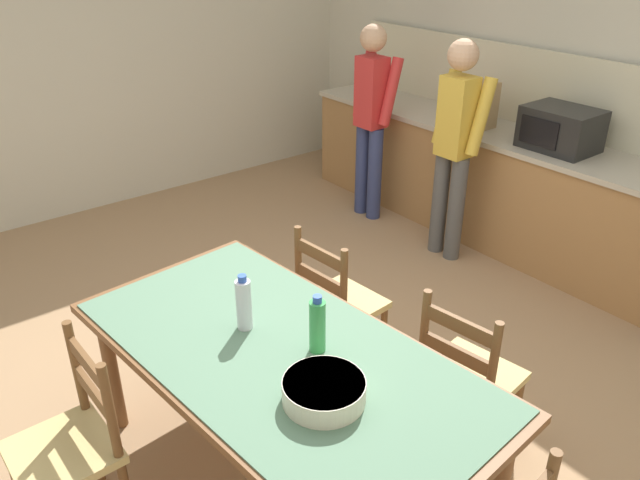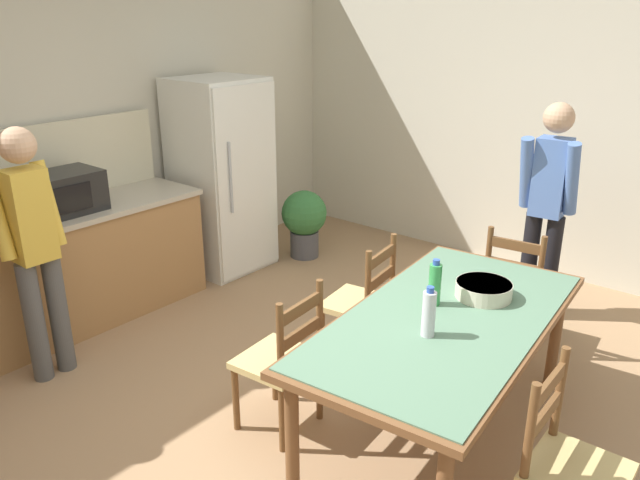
% 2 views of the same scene
% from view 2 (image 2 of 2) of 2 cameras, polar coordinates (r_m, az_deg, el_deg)
% --- Properties ---
extents(ground_plane, '(8.32, 8.32, 0.00)m').
position_cam_2_polar(ground_plane, '(3.82, -1.80, -16.90)').
color(ground_plane, '#9E7A56').
extents(wall_back, '(6.52, 0.12, 2.90)m').
position_cam_2_polar(wall_back, '(5.27, -24.60, 9.17)').
color(wall_back, beige).
rests_on(wall_back, ground).
extents(wall_right, '(0.12, 5.20, 2.90)m').
position_cam_2_polar(wall_right, '(5.95, 19.60, 10.94)').
color(wall_right, beige).
rests_on(wall_right, ground).
extents(refrigerator, '(0.74, 0.73, 1.75)m').
position_cam_2_polar(refrigerator, '(5.78, -8.98, 5.80)').
color(refrigerator, silver).
rests_on(refrigerator, ground).
extents(microwave, '(0.50, 0.39, 0.30)m').
position_cam_2_polar(microwave, '(4.93, -22.35, 4.06)').
color(microwave, black).
rests_on(microwave, kitchen_counter).
extents(dining_table, '(2.04, 1.16, 0.76)m').
position_cam_2_polar(dining_table, '(3.48, 11.43, -7.97)').
color(dining_table, brown).
rests_on(dining_table, ground).
extents(bottle_near_centre, '(0.07, 0.07, 0.27)m').
position_cam_2_polar(bottle_near_centre, '(3.19, 9.91, -6.61)').
color(bottle_near_centre, silver).
rests_on(bottle_near_centre, dining_table).
extents(bottle_off_centre, '(0.07, 0.07, 0.27)m').
position_cam_2_polar(bottle_off_centre, '(3.52, 10.46, -3.96)').
color(bottle_off_centre, green).
rests_on(bottle_off_centre, dining_table).
extents(serving_bowl, '(0.32, 0.32, 0.09)m').
position_cam_2_polar(serving_bowl, '(3.70, 14.74, -4.35)').
color(serving_bowl, beige).
rests_on(serving_bowl, dining_table).
extents(chair_side_near_left, '(0.43, 0.41, 0.91)m').
position_cam_2_polar(chair_side_near_left, '(3.09, 21.78, -18.77)').
color(chair_side_near_left, brown).
rests_on(chair_side_near_left, ground).
extents(chair_head_end, '(0.45, 0.46, 0.91)m').
position_cam_2_polar(chair_head_end, '(4.68, 17.46, -4.19)').
color(chair_head_end, brown).
rests_on(chair_head_end, ground).
extents(chair_side_far_right, '(0.47, 0.45, 0.91)m').
position_cam_2_polar(chair_side_far_right, '(4.25, 3.85, -5.77)').
color(chair_side_far_right, brown).
rests_on(chair_side_far_right, ground).
extents(chair_side_far_left, '(0.45, 0.43, 0.91)m').
position_cam_2_polar(chair_side_far_left, '(3.61, -3.44, -10.93)').
color(chair_side_far_left, brown).
rests_on(chair_side_far_left, ground).
extents(person_at_counter, '(0.42, 0.29, 1.67)m').
position_cam_2_polar(person_at_counter, '(4.30, -24.74, -0.24)').
color(person_at_counter, '#4C4C4C').
rests_on(person_at_counter, ground).
extents(person_by_table, '(0.31, 0.44, 1.69)m').
position_cam_2_polar(person_by_table, '(5.01, 20.08, 3.34)').
color(person_by_table, black).
rests_on(person_by_table, ground).
extents(potted_plant, '(0.44, 0.44, 0.67)m').
position_cam_2_polar(potted_plant, '(6.07, -1.45, 1.93)').
color(potted_plant, '#4C4C51').
rests_on(potted_plant, ground).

